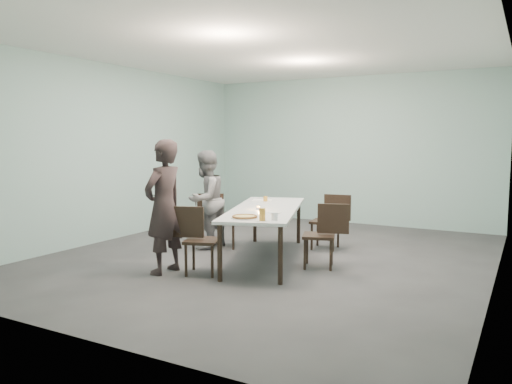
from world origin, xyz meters
The scene contains 16 objects.
ground centered at (0.00, 0.00, 0.00)m, with size 7.00×7.00×0.00m, color #333335.
room_shell centered at (0.00, 0.00, 2.03)m, with size 6.02×7.02×3.01m.
table centered at (0.02, -0.17, 0.69)m, with size 1.70×2.75×0.75m.
chair_near_left centered at (-0.40, -1.28, 0.50)m, with size 0.65×0.54×0.87m.
chair_far_left centered at (-1.02, 0.17, 0.50)m, with size 0.64×0.58×0.87m.
chair_near_right centered at (0.93, -0.19, 0.50)m, with size 0.65×0.53×0.87m.
chair_far_right centered at (0.59, 0.93, 0.50)m, with size 0.63×0.46×0.87m.
diner_near centered at (-0.79, -1.44, 0.86)m, with size 0.63×0.41×1.73m, color black.
diner_far centered at (-1.16, 0.04, 0.78)m, with size 0.76×0.59×1.55m, color slate.
pizza centered at (0.24, -1.14, 0.77)m, with size 0.34×0.34×0.04m.
side_plate centered at (0.35, -0.54, 0.76)m, with size 0.18×0.18×0.01m, color white.
beer_glass centered at (0.51, -1.19, 0.82)m, with size 0.08×0.08×0.15m, color #C6872B.
water_tumbler centered at (0.62, -1.08, 0.80)m, with size 0.08×0.08×0.09m, color silver.
tealight centered at (0.02, -0.38, 0.77)m, with size 0.06×0.06×0.05m.
amber_tumbler centered at (-0.34, 0.51, 0.79)m, with size 0.07×0.07×0.08m, color #C6872B.
menu centered at (-0.45, 0.60, 0.75)m, with size 0.30×0.22×0.01m, color silver.
Camera 1 is at (3.31, -6.42, 1.72)m, focal length 35.00 mm.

